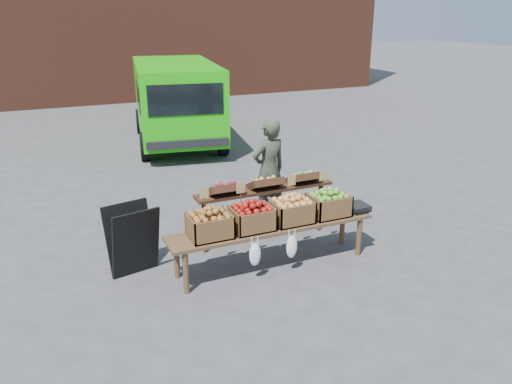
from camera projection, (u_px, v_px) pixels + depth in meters
name	position (u px, v px, depth m)	size (l,w,h in m)	color
ground	(197.00, 281.00, 6.10)	(80.00, 80.00, 0.00)	#454548
delivery_van	(176.00, 104.00, 12.16)	(2.00, 4.37, 1.96)	#1ABB0B
vendor	(269.00, 170.00, 7.69)	(0.58, 0.38, 1.60)	#343B2B
chalkboard_sign	(133.00, 240.00, 6.16)	(0.60, 0.33, 0.90)	black
back_table	(265.00, 207.00, 7.01)	(2.10, 0.44, 1.04)	#341D11
display_bench	(272.00, 246.00, 6.39)	(2.70, 0.56, 0.57)	#4E3421
crate_golden_apples	(210.00, 226.00, 5.93)	(0.50, 0.40, 0.28)	olive
crate_russet_pears	(252.00, 218.00, 6.14)	(0.50, 0.40, 0.28)	maroon
crate_red_apples	(292.00, 212.00, 6.35)	(0.50, 0.40, 0.28)	#B3A03D
crate_green_apples	(329.00, 205.00, 6.56)	(0.50, 0.40, 0.28)	#5A8F2D
weighing_scale	(355.00, 207.00, 6.75)	(0.34, 0.30, 0.08)	black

